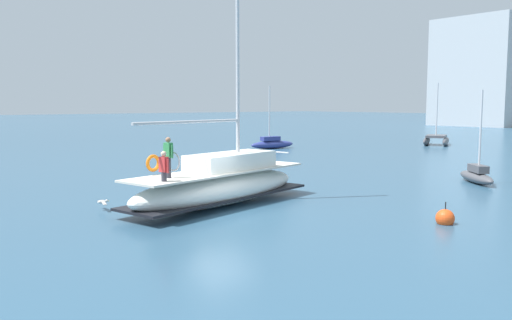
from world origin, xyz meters
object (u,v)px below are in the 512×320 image
moored_sloop_far (272,143)px  mooring_buoy (445,218)px  main_sailboat (221,184)px  seagull (102,202)px  moored_catamaran (477,175)px  moored_cutter_left (436,140)px

moored_sloop_far → mooring_buoy: 32.55m
main_sailboat → seagull: 4.93m
main_sailboat → moored_catamaran: size_ratio=2.49×
main_sailboat → moored_cutter_left: main_sailboat is taller
moored_catamaran → mooring_buoy: size_ratio=5.39×
moored_sloop_far → moored_cutter_left: (7.50, 16.20, 0.07)m
moored_cutter_left → mooring_buoy: size_ratio=6.86×
moored_catamaran → seagull: bearing=-107.1°
moored_catamaran → moored_cutter_left: (-16.32, 22.11, 0.14)m
main_sailboat → mooring_buoy: size_ratio=13.41×
moored_cutter_left → mooring_buoy: 38.49m
moored_sloop_far → seagull: (18.02, -24.82, -0.15)m
moored_cutter_left → seagull: moored_cutter_left is taller
moored_sloop_far → mooring_buoy: moored_sloop_far is taller
seagull → mooring_buoy: bearing=40.1°
moored_sloop_far → moored_catamaran: bearing=-14.0°
mooring_buoy → moored_sloop_far: bearing=150.0°
moored_catamaran → seagull: (-5.80, -18.90, -0.08)m
mooring_buoy → moored_cutter_left: bearing=122.5°
moored_sloop_far → mooring_buoy: size_ratio=6.38×
main_sailboat → moored_cutter_left: 38.68m
main_sailboat → seagull: (-2.06, -4.44, -0.55)m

